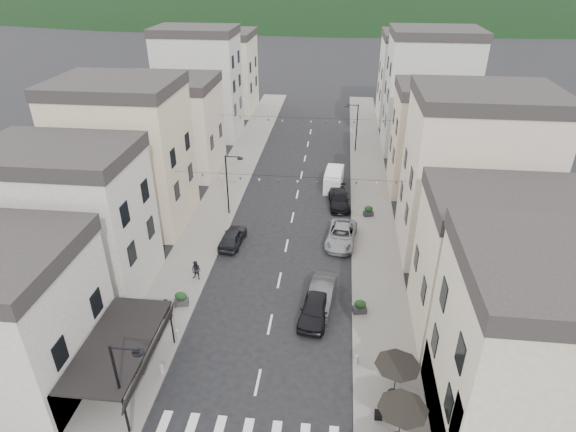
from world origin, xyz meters
name	(u,v)px	position (x,y,z in m)	size (l,w,h in m)	color
sidewalk_left	(228,186)	(-7.50, 32.00, 0.06)	(4.00, 76.00, 0.12)	slate
sidewalk_right	(370,193)	(7.50, 32.00, 0.06)	(4.00, 76.00, 0.12)	slate
bistro_building	(554,366)	(14.50, 4.00, 5.00)	(10.00, 8.00, 10.00)	#B4A98F
boutique_awning	(122,345)	(-7.25, 5.00, 3.11)	(3.77, 7.50, 3.28)	black
buildings_row_left	(175,113)	(-14.50, 37.75, 6.12)	(10.20, 54.16, 14.00)	#AAA69C
buildings_row_right	(441,123)	(14.50, 36.59, 6.32)	(10.20, 54.16, 14.50)	#B4A98F
cafe_terrace	(402,413)	(7.70, 2.80, 2.36)	(2.50, 8.10, 2.53)	black
streetlamp_left_near	(123,382)	(-5.82, 2.00, 3.70)	(1.70, 0.56, 6.00)	black
streetlamp_left_far	(230,179)	(-5.82, 26.00, 3.70)	(1.70, 0.56, 6.00)	black
streetlamp_right_far	(355,123)	(5.82, 44.00, 3.70)	(1.70, 0.56, 6.00)	black
bollards	(256,384)	(0.00, 5.50, 0.42)	(11.66, 10.26, 0.60)	gray
bunting_near	(288,180)	(0.00, 22.00, 5.65)	(19.00, 0.28, 0.62)	black
bunting_far	(304,121)	(0.00, 38.00, 5.65)	(19.00, 0.28, 0.62)	black
parked_car_a	(315,309)	(2.95, 12.02, 0.78)	(1.85, 4.60, 1.57)	black
parked_car_b	(321,294)	(3.31, 13.63, 0.78)	(1.65, 4.74, 1.56)	#373739
parked_car_c	(341,235)	(4.60, 21.99, 0.72)	(2.40, 5.21, 1.45)	gray
parked_car_d	(339,199)	(4.31, 28.96, 0.70)	(1.95, 4.79, 1.39)	black
parked_car_e	(233,237)	(-4.60, 20.73, 0.71)	(1.68, 4.19, 1.43)	black
delivery_van	(334,179)	(3.66, 33.04, 1.03)	(2.08, 4.51, 2.10)	silver
pedestrian_a	(167,312)	(-6.73, 10.20, 1.11)	(0.72, 0.47, 1.98)	black
pedestrian_b	(196,270)	(-6.23, 15.33, 0.91)	(0.77, 0.60, 1.58)	black
planter_la	(137,365)	(-7.21, 5.95, 0.64)	(0.99, 0.58, 1.07)	#2E2E30
planter_lb	(181,299)	(-6.46, 12.21, 0.65)	(1.06, 0.72, 1.09)	#303033
planter_ra	(397,365)	(8.07, 7.54, 0.67)	(1.08, 0.68, 1.14)	#2B2B2D
planter_rb	(360,307)	(6.00, 12.76, 0.63)	(1.01, 0.67, 1.04)	#29292B
planter_rc	(368,211)	(7.10, 26.93, 0.62)	(1.03, 0.75, 1.03)	#28282A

